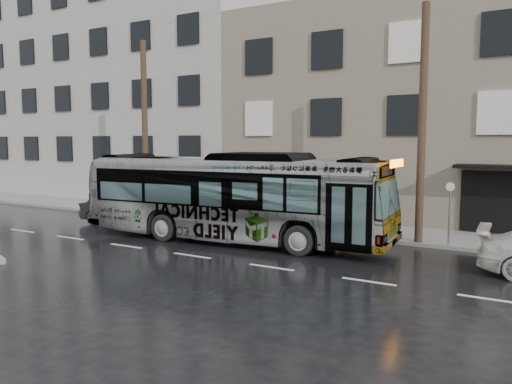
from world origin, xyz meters
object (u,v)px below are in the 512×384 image
sign_post (449,213)px  bus (233,197)px  utility_pole_rear (145,129)px  dark_sedan (122,210)px  utility_pole_front (422,125)px

sign_post → bus: 8.31m
utility_pole_rear → dark_sedan: size_ratio=2.11×
utility_pole_rear → sign_post: size_ratio=3.75×
dark_sedan → utility_pole_rear: bearing=7.6°
utility_pole_front → dark_sedan: 14.26m
utility_pole_rear → sign_post: bearing=0.0°
utility_pole_front → sign_post: 3.48m
utility_pole_front → dark_sedan: bearing=-170.8°
bus → dark_sedan: 6.93m
utility_pole_rear → sign_post: 15.46m
sign_post → bus: bearing=-160.2°
bus → utility_pole_front: bearing=-71.4°
sign_post → utility_pole_rear: bearing=180.0°
bus → dark_sedan: size_ratio=3.02×
utility_pole_rear → bus: (7.29, -2.81, -2.86)m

